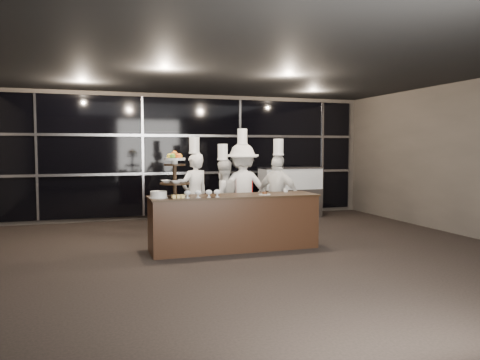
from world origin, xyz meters
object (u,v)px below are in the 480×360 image
object	(u,v)px
layer_cake	(159,195)
buffet_counter	(234,222)
display_stand	(175,171)
chef_d	(278,195)
display_case	(290,189)
chef_b	(223,197)
chef_a	(195,194)
chef_c	(242,189)

from	to	relation	value
layer_cake	buffet_counter	bearing A→B (deg)	2.25
buffet_counter	display_stand	bearing A→B (deg)	-179.99
layer_cake	chef_d	bearing A→B (deg)	18.07
buffet_counter	layer_cake	bearing A→B (deg)	-177.75
display_stand	chef_d	distance (m)	2.28
buffet_counter	chef_d	distance (m)	1.36
display_case	chef_b	distance (m)	2.92
display_stand	chef_d	size ratio (longest dim) A/B	0.40
layer_cake	chef_a	world-z (taller)	chef_a
display_case	chef_b	world-z (taller)	chef_b
display_stand	buffet_counter	bearing A→B (deg)	0.01
display_stand	chef_c	xyz separation A→B (m)	(1.55, 1.24, -0.44)
chef_a	chef_d	size ratio (longest dim) A/B	1.02
chef_a	chef_d	xyz separation A→B (m)	(1.51, -0.46, -0.03)
chef_d	chef_b	bearing A→B (deg)	151.77
chef_a	display_case	bearing A→B (deg)	33.96
display_stand	chef_c	world-z (taller)	chef_c
chef_b	chef_c	world-z (taller)	chef_c
chef_a	chef_d	bearing A→B (deg)	-16.93
chef_d	chef_c	bearing A→B (deg)	136.83
buffet_counter	display_stand	distance (m)	1.33
display_case	chef_a	world-z (taller)	chef_a
buffet_counter	display_case	xyz separation A→B (m)	(2.41, 3.08, 0.22)
layer_cake	chef_c	bearing A→B (deg)	35.18
buffet_counter	chef_a	size ratio (longest dim) A/B	1.49
chef_b	chef_c	distance (m)	0.42
chef_c	chef_d	distance (m)	0.75
buffet_counter	chef_d	size ratio (longest dim) A/B	1.51
display_stand	display_case	xyz separation A→B (m)	(3.41, 3.08, -0.65)
display_stand	chef_c	distance (m)	2.03
display_stand	chef_b	bearing A→B (deg)	46.89
display_stand	layer_cake	xyz separation A→B (m)	(-0.27, -0.05, -0.37)
chef_a	chef_b	world-z (taller)	chef_a
chef_b	chef_c	xyz separation A→B (m)	(0.40, 0.00, 0.14)
display_stand	chef_a	xyz separation A→B (m)	(0.59, 1.18, -0.50)
buffet_counter	chef_d	bearing A→B (deg)	33.34
layer_cake	display_case	world-z (taller)	display_case
chef_c	chef_d	bearing A→B (deg)	-43.17
chef_a	layer_cake	bearing A→B (deg)	-124.77
buffet_counter	display_case	world-z (taller)	display_case
layer_cake	chef_c	xyz separation A→B (m)	(1.82, 1.29, -0.07)
chef_a	chef_c	bearing A→B (deg)	3.06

